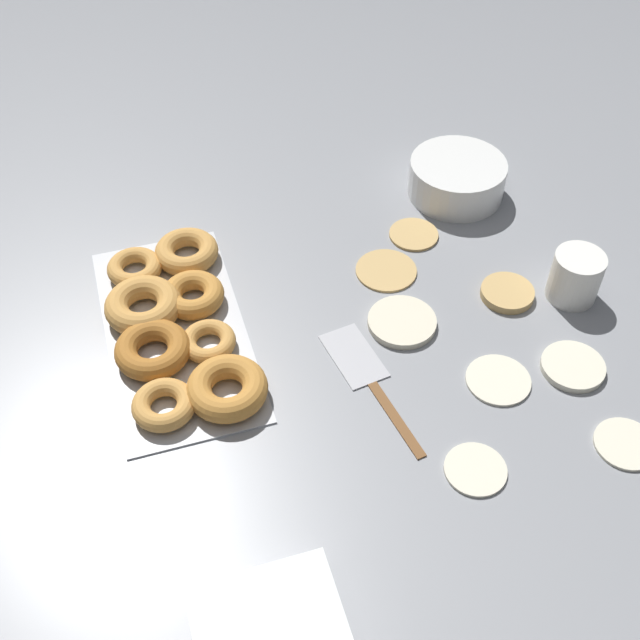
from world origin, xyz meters
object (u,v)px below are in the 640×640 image
donut_tray (176,325)px  batter_bowl (457,178)px  pancake_3 (476,469)px  spatula (363,369)px  pancake_5 (507,293)px  pancake_6 (573,367)px  pancake_4 (414,233)px  pancake_7 (626,443)px  paper_cup (575,276)px  pancake_1 (402,322)px  pancake_2 (498,379)px  pancake_0 (386,270)px  container_stack (271,639)px

donut_tray → batter_bowl: size_ratio=2.46×
pancake_3 → spatula: size_ratio=0.32×
pancake_5 → pancake_6: 0.16m
pancake_3 → spatula: pancake_3 is taller
pancake_4 → pancake_7: 0.48m
paper_cup → spatula: paper_cup is taller
pancake_1 → pancake_4: bearing=153.3°
pancake_3 → spatula: 0.22m
pancake_4 → spatula: (0.25, -0.18, -0.00)m
pancake_2 → pancake_0: bearing=-164.3°
pancake_5 → pancake_7: (0.29, 0.03, -0.00)m
pancake_6 → pancake_2: bearing=-95.7°
spatula → pancake_0: bearing=-38.3°
pancake_0 → pancake_6: bearing=34.3°
pancake_6 → paper_cup: 0.15m
pancake_3 → batter_bowl: bearing=158.9°
pancake_1 → pancake_7: (0.29, 0.20, -0.00)m
pancake_4 → pancake_0: bearing=-47.6°
pancake_3 → pancake_6: pancake_6 is taller
pancake_3 → paper_cup: (-0.25, 0.27, 0.03)m
container_stack → spatula: size_ratio=0.63×
pancake_4 → pancake_5: 0.19m
pancake_2 → paper_cup: paper_cup is taller
pancake_0 → pancake_5: bearing=56.1°
pancake_0 → paper_cup: paper_cup is taller
pancake_0 → pancake_6: size_ratio=1.08×
donut_tray → pancake_1: bearing=75.9°
pancake_7 → pancake_2: bearing=-142.6°
pancake_7 → pancake_5: bearing=-175.1°
pancake_1 → donut_tray: size_ratio=0.25×
paper_cup → spatula: (0.05, -0.35, -0.04)m
paper_cup → pancake_6: bearing=-27.9°
pancake_4 → container_stack: bearing=-34.1°
pancake_2 → pancake_4: (-0.32, 0.00, 0.00)m
pancake_0 → pancake_4: bearing=132.4°
pancake_4 → donut_tray: (0.10, -0.41, 0.01)m
pancake_1 → pancake_6: size_ratio=1.14×
pancake_0 → pancake_1: (0.11, -0.02, 0.00)m
pancake_1 → pancake_2: 0.17m
pancake_1 → pancake_6: same height
pancake_7 → paper_cup: size_ratio=1.05×
paper_cup → pancake_7: bearing=-14.3°
pancake_5 → paper_cup: size_ratio=1.04×
batter_bowl → paper_cup: size_ratio=2.10×
batter_bowl → spatula: size_ratio=0.66×
pancake_6 → pancake_7: pancake_6 is taller
pancake_7 → paper_cup: 0.28m
paper_cup → pancake_3: bearing=-47.9°
pancake_4 → batter_bowl: 0.14m
pancake_2 → donut_tray: size_ratio=0.22×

